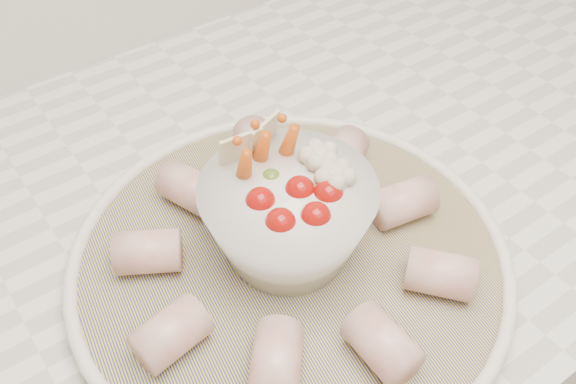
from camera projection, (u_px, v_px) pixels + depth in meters
kitchen_counter at (319, 370)px, 1.00m from camera, size 2.04×0.62×0.92m
serving_platter at (290, 259)px, 0.56m from camera, size 0.44×0.44×0.02m
veggie_bowl at (288, 216)px, 0.53m from camera, size 0.15×0.15×0.11m
cured_meat_rolls at (290, 242)px, 0.54m from camera, size 0.30×0.30×0.04m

